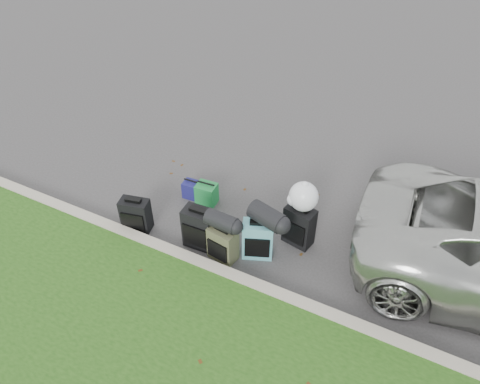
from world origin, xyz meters
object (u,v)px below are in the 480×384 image
at_px(suitcase_large_black_left, 199,228).
at_px(tote_green, 207,194).
at_px(tote_navy, 192,190).
at_px(suitcase_large_black_right, 299,226).
at_px(suitcase_olive, 223,244).
at_px(suitcase_teal, 258,239).
at_px(suitcase_small_black, 136,215).

xyz_separation_m(suitcase_large_black_left, tote_green, (-0.40, 0.88, -0.15)).
bearing_deg(tote_green, tote_navy, 171.28).
bearing_deg(suitcase_large_black_right, suitcase_olive, -126.00).
bearing_deg(suitcase_teal, tote_navy, 133.65).
height_order(suitcase_large_black_right, tote_navy, suitcase_large_black_right).
bearing_deg(suitcase_olive, suitcase_large_black_right, 51.10).
distance_m(suitcase_large_black_left, suitcase_large_black_right, 1.48).
bearing_deg(suitcase_teal, suitcase_olive, -168.66).
xyz_separation_m(suitcase_olive, suitcase_teal, (0.42, 0.28, 0.03)).
height_order(suitcase_large_black_left, tote_navy, suitcase_large_black_left).
relative_size(suitcase_small_black, suitcase_large_black_left, 0.82).
height_order(suitcase_teal, tote_green, suitcase_teal).
bearing_deg(tote_green, suitcase_small_black, -127.51).
relative_size(suitcase_small_black, suitcase_teal, 0.89).
bearing_deg(suitcase_large_black_right, tote_navy, -174.02).
relative_size(suitcase_small_black, suitcase_olive, 0.99).
bearing_deg(suitcase_large_black_left, tote_green, 111.66).
bearing_deg(suitcase_teal, tote_green, 129.49).
xyz_separation_m(suitcase_olive, tote_navy, (-1.14, 0.98, -0.13)).
relative_size(tote_green, tote_navy, 1.24).
height_order(suitcase_teal, suitcase_large_black_right, suitcase_large_black_right).
height_order(suitcase_small_black, suitcase_large_black_right, suitcase_large_black_right).
relative_size(suitcase_large_black_right, tote_green, 1.77).
height_order(suitcase_small_black, suitcase_large_black_left, suitcase_large_black_left).
bearing_deg(tote_green, suitcase_teal, -32.69).
bearing_deg(suitcase_teal, suitcase_small_black, 168.01).
bearing_deg(suitcase_large_black_right, suitcase_small_black, -148.74).
relative_size(suitcase_large_black_left, tote_navy, 2.25).
bearing_deg(suitcase_olive, suitcase_teal, 41.79).
distance_m(suitcase_large_black_right, tote_green, 1.71).
bearing_deg(suitcase_small_black, suitcase_olive, -10.73).
bearing_deg(suitcase_small_black, tote_green, 43.62).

